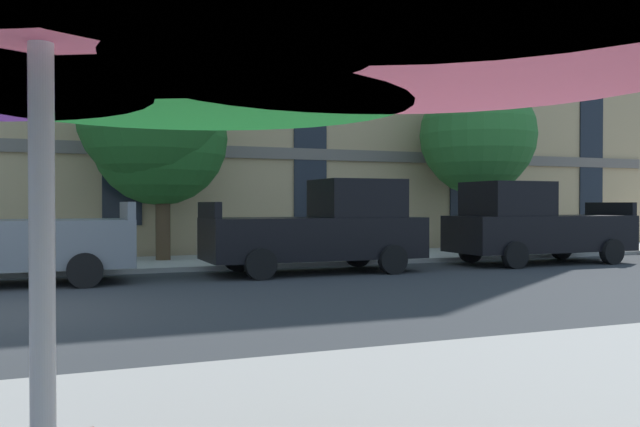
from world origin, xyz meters
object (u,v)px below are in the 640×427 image
pickup_black (323,229)px  street_tree_right (476,139)px  pickup_black_midblock (533,226)px  street_tree_middle (154,127)px

pickup_black → street_tree_right: (6.73, 3.51, 2.69)m
pickup_black_midblock → pickup_black: bearing=180.0°
street_tree_middle → street_tree_right: bearing=-0.2°
street_tree_middle → street_tree_right: 10.13m
pickup_black → street_tree_middle: street_tree_middle is taller
street_tree_middle → pickup_black_midblock: bearing=-20.4°
pickup_black → street_tree_middle: bearing=133.9°
street_tree_middle → street_tree_right: (10.13, -0.03, 0.06)m
pickup_black_midblock → street_tree_right: 4.46m
street_tree_right → street_tree_middle: bearing=179.8°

